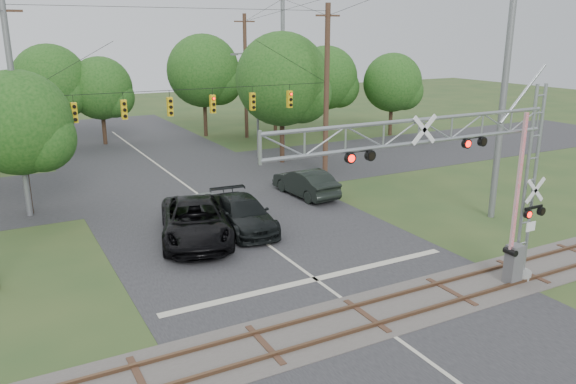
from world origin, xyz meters
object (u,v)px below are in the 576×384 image
pickup_black (196,221)px  car_dark (244,214)px  traffic_signal_span (206,100)px  sedan_silver (210,206)px  streetlight (256,99)px  crossing_gantry (466,173)px

pickup_black → car_dark: size_ratio=1.23×
traffic_signal_span → sedan_silver: traffic_signal_span is taller
pickup_black → streetlight: bearing=71.6°
sedan_silver → streetlight: streetlight is taller
crossing_gantry → pickup_black: bearing=122.0°
crossing_gantry → streetlight: (3.79, 25.66, -0.24)m
crossing_gantry → car_dark: size_ratio=2.16×
crossing_gantry → pickup_black: crossing_gantry is taller
crossing_gantry → sedan_silver: 14.55m
traffic_signal_span → streetlight: 9.98m
traffic_signal_span → crossing_gantry: bearing=-80.9°
crossing_gantry → traffic_signal_span: traffic_signal_span is taller
crossing_gantry → traffic_signal_span: (-2.93, 18.37, 0.82)m
sedan_silver → car_dark: bearing=-165.9°
pickup_black → streetlight: streetlight is taller
traffic_signal_span → sedan_silver: size_ratio=4.26×
car_dark → sedan_silver: (-0.97, 2.27, -0.04)m
crossing_gantry → streetlight: streetlight is taller
traffic_signal_span → car_dark: bearing=-97.5°
car_dark → sedan_silver: 2.47m
crossing_gantry → sedan_silver: size_ratio=2.68×
crossing_gantry → sedan_silver: bearing=110.5°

